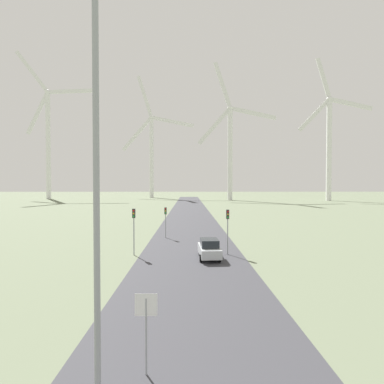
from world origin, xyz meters
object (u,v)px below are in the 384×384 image
at_px(wind_turbine_far_left, 48,133).
at_px(traffic_light_post_near_left, 134,221).
at_px(wind_turbine_center, 230,142).
at_px(stop_sign_near, 146,318).
at_px(wind_turbine_right, 329,138).
at_px(streetlamp, 96,147).
at_px(traffic_light_post_mid_left, 166,215).
at_px(wind_turbine_left, 151,147).
at_px(car_approaching, 209,249).
at_px(traffic_light_post_near_right, 228,222).

bearing_deg(wind_turbine_far_left, traffic_light_post_near_left, -61.95).
relative_size(traffic_light_post_near_left, wind_turbine_center, 0.07).
relative_size(stop_sign_near, wind_turbine_right, 0.05).
relative_size(streetlamp, traffic_light_post_near_left, 2.89).
xyz_separation_m(traffic_light_post_near_left, wind_turbine_right, (66.34, 100.53, 23.88)).
height_order(streetlamp, wind_turbine_far_left, wind_turbine_far_left).
relative_size(traffic_light_post_near_left, traffic_light_post_mid_left, 1.15).
xyz_separation_m(streetlamp, stop_sign_near, (1.06, 2.19, -5.78)).
height_order(stop_sign_near, wind_turbine_far_left, wind_turbine_far_left).
distance_m(wind_turbine_left, wind_turbine_center, 47.19).
relative_size(car_approaching, wind_turbine_right, 0.07).
xyz_separation_m(wind_turbine_far_left, wind_turbine_right, (130.25, -19.42, -5.23)).
bearing_deg(traffic_light_post_near_right, wind_turbine_far_left, 121.38).
bearing_deg(wind_turbine_right, stop_sign_near, -117.77).
distance_m(traffic_light_post_near_right, traffic_light_post_mid_left, 11.52).
relative_size(traffic_light_post_near_right, car_approaching, 1.05).
bearing_deg(streetlamp, wind_turbine_far_left, 115.38).
relative_size(car_approaching, wind_turbine_left, 0.06).
bearing_deg(wind_turbine_center, traffic_light_post_mid_left, -102.72).
bearing_deg(wind_turbine_left, wind_turbine_center, -35.16).
distance_m(car_approaching, wind_turbine_right, 120.76).
xyz_separation_m(traffic_light_post_mid_left, wind_turbine_far_left, (-66.25, 110.43, 29.51)).
distance_m(stop_sign_near, wind_turbine_far_left, 156.88).
distance_m(stop_sign_near, wind_turbine_center, 127.64).
height_order(wind_turbine_far_left, wind_turbine_center, wind_turbine_far_left).
height_order(traffic_light_post_mid_left, wind_turbine_far_left, wind_turbine_far_left).
bearing_deg(wind_turbine_center, stop_sign_near, -99.28).
xyz_separation_m(streetlamp, wind_turbine_center, (21.28, 125.89, 18.31)).
distance_m(traffic_light_post_near_left, wind_turbine_right, 122.79).
height_order(streetlamp, wind_turbine_left, wind_turbine_left).
distance_m(traffic_light_post_mid_left, wind_turbine_left, 126.62).
xyz_separation_m(traffic_light_post_mid_left, wind_turbine_center, (21.65, 95.90, 23.26)).
distance_m(traffic_light_post_near_left, traffic_light_post_near_right, 9.12).
relative_size(stop_sign_near, car_approaching, 0.70).
xyz_separation_m(car_approaching, wind_turbine_right, (59.14, 101.96, 26.25)).
distance_m(traffic_light_post_mid_left, wind_turbine_center, 101.03).
bearing_deg(stop_sign_near, traffic_light_post_mid_left, 92.95).
bearing_deg(wind_turbine_center, traffic_light_post_near_right, -98.05).
xyz_separation_m(wind_turbine_left, wind_turbine_right, (80.91, -32.04, -0.29)).
relative_size(stop_sign_near, traffic_light_post_near_right, 0.67).
bearing_deg(wind_turbine_far_left, wind_turbine_right, -8.48).
height_order(stop_sign_near, wind_turbine_left, wind_turbine_left).
bearing_deg(wind_turbine_center, wind_turbine_far_left, 170.61).
relative_size(traffic_light_post_near_right, wind_turbine_right, 0.07).
relative_size(streetlamp, wind_turbine_left, 0.20).
bearing_deg(wind_turbine_right, traffic_light_post_near_left, -123.42).
height_order(wind_turbine_center, wind_turbine_right, wind_turbine_right).
height_order(streetlamp, traffic_light_post_near_left, streetlamp).
height_order(traffic_light_post_near_right, wind_turbine_left, wind_turbine_left).
distance_m(traffic_light_post_near_left, car_approaching, 7.72).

